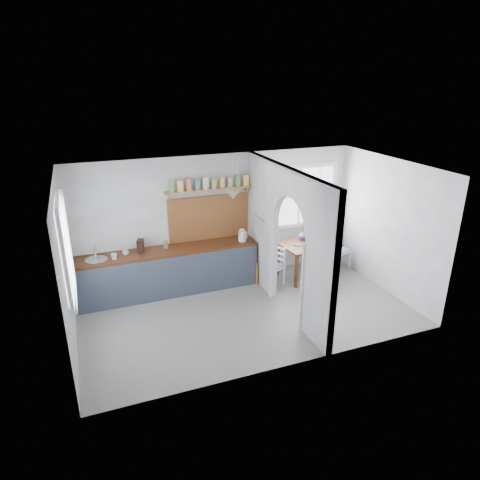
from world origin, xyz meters
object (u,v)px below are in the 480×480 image
object	(u,v)px
chair_right	(339,250)
vase	(303,235)
dining_table	(308,259)
chair_left	(273,266)
kettle	(242,235)

from	to	relation	value
chair_right	vase	xyz separation A→B (m)	(-0.84, 0.12, 0.41)
dining_table	chair_left	size ratio (longest dim) A/B	1.48
chair_left	dining_table	bearing A→B (deg)	72.66
kettle	vase	size ratio (longest dim) A/B	1.21
chair_left	kettle	size ratio (longest dim) A/B	3.29
dining_table	kettle	xyz separation A→B (m)	(-1.41, 0.24, 0.65)
vase	kettle	bearing A→B (deg)	179.10
chair_left	kettle	distance (m)	0.88
chair_right	dining_table	bearing A→B (deg)	79.75
kettle	vase	distance (m)	1.39
chair_left	kettle	xyz separation A→B (m)	(-0.53, 0.33, 0.62)
kettle	vase	xyz separation A→B (m)	(1.38, -0.02, -0.17)
chair_left	kettle	bearing A→B (deg)	-145.21
chair_left	vase	xyz separation A→B (m)	(0.84, 0.31, 0.45)
kettle	dining_table	bearing A→B (deg)	0.44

